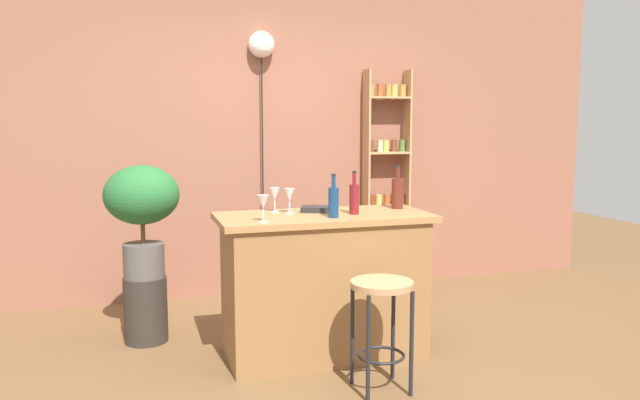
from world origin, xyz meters
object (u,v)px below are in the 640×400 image
(plant_stool, at_px, (146,309))
(wine_glass_right, at_px, (289,196))
(bottle_wine_red, at_px, (334,201))
(potted_plant, at_px, (142,206))
(pendant_globe_light, at_px, (261,48))
(wine_glass_center, at_px, (263,203))
(cookbook, at_px, (318,209))
(spice_shelf, at_px, (386,176))
(bottle_vinegar, at_px, (354,198))
(wine_glass_left, at_px, (275,195))
(bar_stool, at_px, (382,308))
(bottle_soda_blue, at_px, (397,192))

(plant_stool, relative_size, wine_glass_right, 2.81)
(bottle_wine_red, xyz_separation_m, wine_glass_right, (-0.22, 0.24, 0.01))
(potted_plant, distance_m, pendant_globe_light, 1.84)
(wine_glass_center, xyz_separation_m, cookbook, (0.43, 0.32, -0.10))
(spice_shelf, height_order, wine_glass_center, spice_shelf)
(bottle_vinegar, relative_size, wine_glass_left, 1.70)
(wine_glass_right, relative_size, cookbook, 0.78)
(plant_stool, height_order, bottle_vinegar, bottle_vinegar)
(bar_stool, relative_size, potted_plant, 0.82)
(bottle_soda_blue, height_order, cookbook, bottle_soda_blue)
(bar_stool, distance_m, spice_shelf, 2.37)
(bottle_wine_red, distance_m, wine_glass_center, 0.46)
(wine_glass_left, height_order, cookbook, wine_glass_left)
(bottle_wine_red, xyz_separation_m, pendant_globe_light, (-0.10, 1.69, 1.10))
(wine_glass_right, bearing_deg, bar_stool, -63.61)
(spice_shelf, relative_size, potted_plant, 2.56)
(wine_glass_center, bearing_deg, spice_shelf, 48.54)
(bottle_wine_red, bearing_deg, potted_plant, 146.82)
(plant_stool, bearing_deg, cookbook, -23.08)
(bottle_vinegar, relative_size, pendant_globe_light, 0.12)
(potted_plant, bearing_deg, plant_stool, -90.00)
(bottle_vinegar, xyz_separation_m, wine_glass_center, (-0.63, -0.15, 0.01))
(wine_glass_right, distance_m, cookbook, 0.22)
(spice_shelf, xyz_separation_m, potted_plant, (-2.18, -0.91, -0.06))
(bottle_soda_blue, distance_m, wine_glass_right, 0.77)
(wine_glass_left, relative_size, wine_glass_right, 1.00)
(potted_plant, relative_size, wine_glass_center, 4.74)
(bottle_soda_blue, xyz_separation_m, wine_glass_right, (-0.77, -0.02, 0.01))
(wine_glass_center, bearing_deg, pendant_globe_light, 78.35)
(bottle_soda_blue, relative_size, cookbook, 1.40)
(potted_plant, relative_size, bottle_soda_blue, 2.65)
(wine_glass_left, distance_m, wine_glass_center, 0.40)
(cookbook, bearing_deg, bottle_vinegar, -18.24)
(wine_glass_right, bearing_deg, cookbook, 7.93)
(wine_glass_left, bearing_deg, bottle_soda_blue, -4.21)
(bar_stool, height_order, bottle_wine_red, bottle_wine_red)
(wine_glass_left, xyz_separation_m, wine_glass_center, (-0.15, -0.37, 0.00))
(bottle_vinegar, height_order, wine_glass_right, bottle_vinegar)
(wine_glass_center, height_order, cookbook, wine_glass_center)
(bottle_vinegar, bearing_deg, potted_plant, 153.76)
(plant_stool, distance_m, potted_plant, 0.73)
(plant_stool, relative_size, bottle_soda_blue, 1.57)
(spice_shelf, xyz_separation_m, wine_glass_left, (-1.35, -1.33, 0.03))
(wine_glass_center, distance_m, pendant_globe_light, 2.09)
(bottle_wine_red, relative_size, wine_glass_right, 1.67)
(wine_glass_left, bearing_deg, potted_plant, 153.06)
(bottle_wine_red, xyz_separation_m, wine_glass_center, (-0.46, -0.05, 0.01))
(bar_stool, bearing_deg, wine_glass_left, 118.75)
(potted_plant, relative_size, bottle_vinegar, 2.78)
(bottle_soda_blue, height_order, pendant_globe_light, pendant_globe_light)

